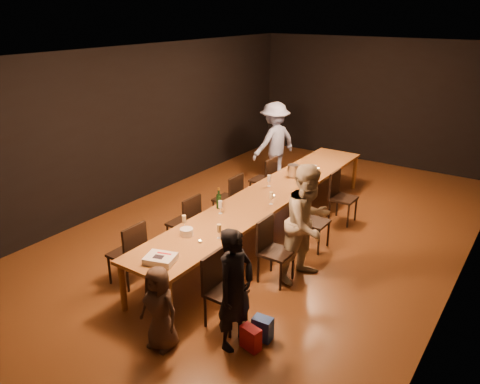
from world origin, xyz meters
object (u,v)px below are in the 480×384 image
Objects in this scene: woman_tan at (308,223)px; plate_stack at (187,232)px; chair_left_1 at (183,222)px; chair_right_1 at (276,252)px; chair_right_3 at (344,198)px; chair_left_2 at (227,198)px; chair_left_3 at (263,179)px; champagne_bottle at (219,198)px; table at (269,196)px; chair_right_0 at (226,292)px; chair_left_0 at (127,253)px; man_blue at (274,142)px; woman_birthday at (235,289)px; child at (159,308)px; birthday_cake at (160,259)px; ice_bucket at (293,171)px; chair_right_2 at (314,221)px.

plate_stack is (-1.28, -1.08, -0.05)m from woman_tan.
chair_right_1 is at bearing -90.00° from chair_left_1.
woman_tan is at bearing 8.25° from chair_right_3.
plate_stack is at bearing -159.74° from chair_left_2.
chair_left_3 is (-1.70, 2.40, 0.00)m from chair_right_1.
champagne_bottle is at bearing -166.26° from chair_left_3.
chair_left_2 reaches higher than plate_stack.
chair_left_1 is at bearing -125.31° from table.
chair_right_0 reaches higher than plate_stack.
chair_left_3 is (-1.70, 3.60, 0.00)m from chair_right_0.
chair_right_0 is 1.70m from chair_left_0.
chair_left_3 reaches higher than table.
chair_right_0 and chair_left_3 have the same top height.
plate_stack is at bearing 32.22° from man_blue.
woman_birthday reaches higher than child.
table is 3.18m from child.
champagne_bottle reaches higher than child.
chair_left_1 is at bearing 133.96° from plate_stack.
chair_left_1 is at bearing 104.42° from birthday_cake.
chair_left_3 is at bearing 102.86° from plate_stack.
chair_left_2 is 0.55× the size of woman_tan.
ice_bucket is at bearing 96.02° from child.
chair_left_2 is at bearing -54.78° from chair_right_3.
ice_bucket is (1.24, -1.44, -0.02)m from man_blue.
chair_right_1 is 4.24m from man_blue.
man_blue is 9.75× the size of plate_stack.
chair_left_1 is 0.53× the size of man_blue.
ice_bucket is (0.77, 2.18, 0.39)m from chair_left_1.
chair_right_1 is 2.75× the size of champagne_bottle.
chair_left_1 is 2.06m from woman_tan.
birthday_cake is at bearing -161.04° from chair_left_2.
chair_left_2 is 0.53× the size of man_blue.
champagne_bottle is (-0.32, -0.95, 0.22)m from table.
plate_stack is at bearing -57.60° from chair_left_0.
chair_right_0 and chair_right_3 have the same top height.
chair_left_0 is 1.00× the size of chair_left_2.
plate_stack is at bearing -114.89° from chair_right_0.
champagne_bottle reaches higher than chair_right_3.
plate_stack is at bearing -26.80° from chair_right_2.
child reaches higher than chair_left_1.
champagne_bottle is at bearing -28.65° from chair_right_3.
ice_bucket is at bearing -76.80° from chair_right_3.
chair_right_3 is 1.00× the size of chair_left_3.
chair_left_3 is (0.00, 3.60, 0.00)m from chair_left_0.
chair_left_3 is 2.26m from champagne_bottle.
man_blue is at bearing 118.47° from table.
woman_tan is 1.67m from plate_stack.
chair_right_2 is at bearing 34.09° from woman_tan.
champagne_bottle reaches higher than plate_stack.
chair_left_2 is 1.18m from champagne_bottle.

